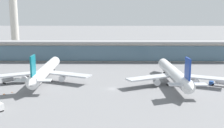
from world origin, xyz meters
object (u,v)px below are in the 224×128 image
object	(u,v)px
airliner_centre_stand	(174,74)
safety_cone_bravo	(5,94)
service_truck_on_taxiway_grey	(10,80)
control_tower	(13,6)
safety_cone_delta	(12,92)
safety_cone_alpha	(3,94)
service_truck_mid_apron_blue	(219,83)
airliner_left_stand	(45,71)

from	to	relation	value
airliner_centre_stand	safety_cone_bravo	bearing A→B (deg)	-166.64
service_truck_on_taxiway_grey	control_tower	size ratio (longest dim) A/B	0.11
safety_cone_delta	service_truck_on_taxiway_grey	bearing A→B (deg)	113.15
service_truck_on_taxiway_grey	control_tower	world-z (taller)	control_tower
service_truck_on_taxiway_grey	safety_cone_alpha	distance (m)	21.25
service_truck_on_taxiway_grey	safety_cone_bravo	xyz separation A→B (m)	(5.18, -20.31, -1.39)
service_truck_mid_apron_blue	safety_cone_bravo	xyz separation A→B (m)	(-101.64, -15.99, -1.39)
service_truck_mid_apron_blue	control_tower	bearing A→B (deg)	144.48
safety_cone_bravo	safety_cone_delta	distance (m)	3.66
airliner_centre_stand	safety_cone_delta	size ratio (longest dim) A/B	94.11
airliner_centre_stand	safety_cone_bravo	distance (m)	81.96
service_truck_mid_apron_blue	control_tower	world-z (taller)	control_tower
safety_cone_alpha	safety_cone_delta	size ratio (longest dim) A/B	1.00
airliner_centre_stand	safety_cone_bravo	size ratio (longest dim) A/B	94.11
control_tower	safety_cone_bravo	bearing A→B (deg)	-73.06
airliner_centre_stand	service_truck_mid_apron_blue	distance (m)	22.57
airliner_centre_stand	safety_cone_alpha	size ratio (longest dim) A/B	94.11
airliner_left_stand	safety_cone_alpha	bearing A→B (deg)	-116.63
safety_cone_alpha	safety_cone_delta	distance (m)	4.21
safety_cone_bravo	control_tower	bearing A→B (deg)	106.94
safety_cone_bravo	safety_cone_delta	bearing A→B (deg)	51.49
airliner_centre_stand	service_truck_mid_apron_blue	size ratio (longest dim) A/B	7.66
safety_cone_alpha	safety_cone_bravo	size ratio (longest dim) A/B	1.00
service_truck_mid_apron_blue	control_tower	xyz separation A→B (m)	(-136.09, 97.14, 39.34)
airliner_centre_stand	control_tower	xyz separation A→B (m)	(-114.04, 94.24, 35.52)
control_tower	safety_cone_delta	xyz separation A→B (m)	(36.73, -110.27, -40.73)
control_tower	safety_cone_delta	size ratio (longest dim) A/B	107.70
service_truck_mid_apron_blue	safety_cone_delta	bearing A→B (deg)	-172.47
control_tower	airliner_left_stand	bearing A→B (deg)	-62.08
service_truck_mid_apron_blue	service_truck_on_taxiway_grey	distance (m)	106.90
airliner_centre_stand	airliner_left_stand	bearing A→B (deg)	174.84
airliner_left_stand	control_tower	xyz separation A→B (m)	(-46.72, 88.16, 35.52)
control_tower	airliner_centre_stand	bearing A→B (deg)	-39.57
airliner_centre_stand	safety_cone_delta	xyz separation A→B (m)	(-77.31, -16.03, -5.21)
service_truck_mid_apron_blue	safety_cone_alpha	world-z (taller)	service_truck_mid_apron_blue
service_truck_mid_apron_blue	safety_cone_bravo	distance (m)	102.90
control_tower	safety_cone_alpha	xyz separation A→B (m)	(34.02, -113.49, -40.73)
service_truck_on_taxiway_grey	safety_cone_delta	xyz separation A→B (m)	(7.46, -17.44, -1.39)
service_truck_on_taxiway_grey	safety_cone_bravo	world-z (taller)	service_truck_on_taxiway_grey
safety_cone_bravo	safety_cone_alpha	bearing A→B (deg)	-140.57
safety_cone_delta	control_tower	bearing A→B (deg)	108.42
airliner_left_stand	safety_cone_bravo	size ratio (longest dim) A/B	94.14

